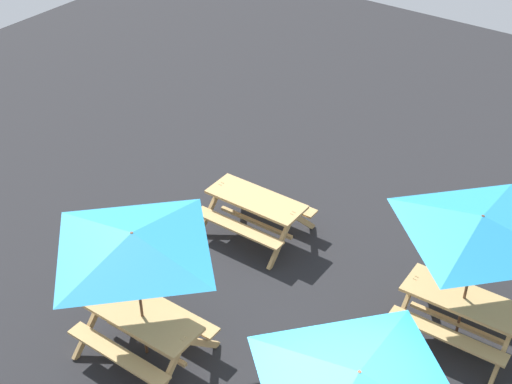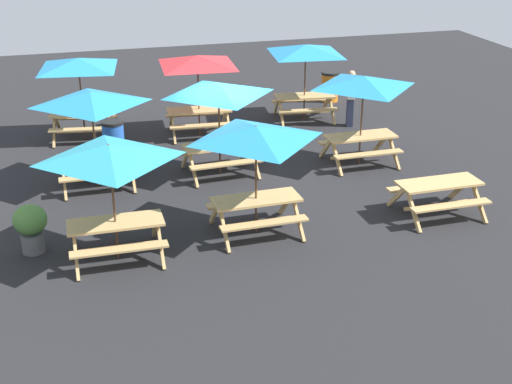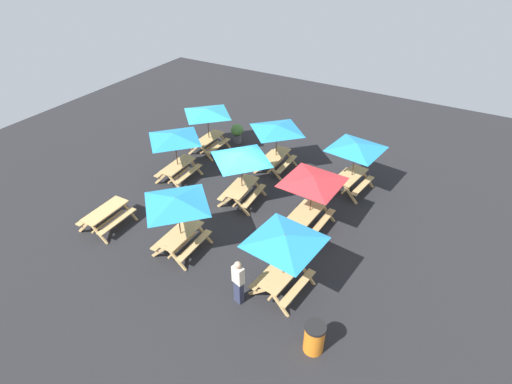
# 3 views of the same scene
# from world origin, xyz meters

# --- Properties ---
(ground_plane) EXTENTS (30.89, 30.89, 0.00)m
(ground_plane) POSITION_xyz_m (0.00, 0.00, 0.00)
(ground_plane) COLOR #232326
(ground_plane) RESTS_ON ground
(picnic_table_0) EXTENTS (2.81, 2.81, 2.34)m
(picnic_table_0) POSITION_xyz_m (3.19, 3.65, 1.99)
(picnic_table_0) COLOR tan
(picnic_table_0) RESTS_ON ground
(picnic_table_1) EXTENTS (2.06, 2.06, 2.34)m
(picnic_table_1) POSITION_xyz_m (-0.33, -3.37, 1.99)
(picnic_table_1) COLOR tan
(picnic_table_1) RESTS_ON ground
(picnic_table_2) EXTENTS (1.82, 1.55, 0.81)m
(picnic_table_2) POSITION_xyz_m (3.68, -3.62, 0.56)
(picnic_table_2) COLOR tan
(picnic_table_2) RESTS_ON ground
(picnic_table_3) EXTENTS (2.12, 2.12, 2.34)m
(picnic_table_3) POSITION_xyz_m (-0.29, 0.01, 1.99)
(picnic_table_3) COLOR tan
(picnic_table_3) RESTS_ON ground
(picnic_table_4) EXTENTS (2.02, 2.02, 2.34)m
(picnic_table_4) POSITION_xyz_m (3.30, -0.29, 1.99)
(picnic_table_4) COLOR tan
(picnic_table_4) RESTS_ON ground
(picnic_table_5) EXTENTS (2.80, 2.80, 2.34)m
(picnic_table_5) POSITION_xyz_m (-3.36, 3.65, 1.99)
(picnic_table_5) COLOR tan
(picnic_table_5) RESTS_ON ground
(picnic_table_6) EXTENTS (2.00, 2.00, 2.34)m
(picnic_table_6) POSITION_xyz_m (-3.27, 0.04, 1.99)
(picnic_table_6) COLOR tan
(picnic_table_6) RESTS_ON ground
(picnic_table_7) EXTENTS (2.82, 2.82, 2.34)m
(picnic_table_7) POSITION_xyz_m (-0.17, 3.09, 1.99)
(picnic_table_7) COLOR tan
(picnic_table_7) RESTS_ON ground
(picnic_table_8) EXTENTS (2.01, 2.01, 2.34)m
(picnic_table_8) POSITION_xyz_m (-3.18, -3.70, 1.99)
(picnic_table_8) COLOR tan
(picnic_table_8) RESTS_ON ground
(trash_bin_orange) EXTENTS (0.59, 0.59, 0.98)m
(trash_bin_orange) POSITION_xyz_m (4.68, 5.35, 0.49)
(trash_bin_orange) COLOR orange
(trash_bin_orange) RESTS_ON ground
(trash_bin_blue) EXTENTS (0.59, 0.59, 0.98)m
(trash_bin_blue) POSITION_xyz_m (-2.70, 1.93, 0.49)
(trash_bin_blue) COLOR blue
(trash_bin_blue) RESTS_ON ground
(potted_plant_0) EXTENTS (0.65, 0.65, 0.99)m
(potted_plant_0) POSITION_xyz_m (-4.74, -3.02, 0.58)
(potted_plant_0) COLOR #59595B
(potted_plant_0) RESTS_ON ground
(person_standing) EXTENTS (0.31, 0.41, 1.67)m
(person_standing) POSITION_xyz_m (4.28, 2.69, 0.89)
(person_standing) COLOR #2D334C
(person_standing) RESTS_ON ground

